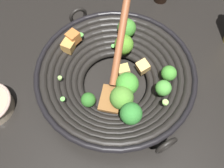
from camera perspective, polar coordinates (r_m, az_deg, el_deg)
The scene contains 2 objects.
ground_plane at distance 0.65m, azimuth 0.77°, elevation -0.35°, with size 4.00×4.00×0.00m, color black.
wok at distance 0.60m, azimuth 0.99°, elevation 2.07°, with size 0.41×0.40×0.24m.
Camera 1 is at (0.31, -0.03, 0.57)m, focal length 37.92 mm.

